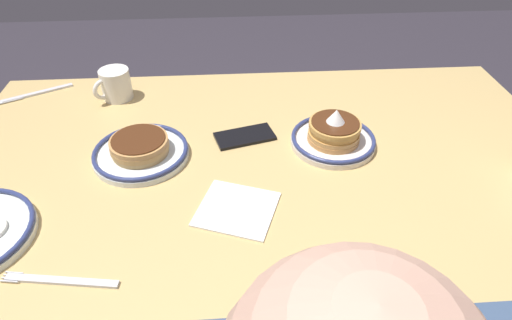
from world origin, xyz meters
TOP-DOWN VIEW (x-y plane):
  - dining_table at (0.00, 0.00)m, footprint 1.47×0.87m
  - plate_near_main at (-0.17, -0.05)m, footprint 0.20×0.20m
  - plate_center_pancakes at (0.28, -0.03)m, footprint 0.22×0.22m
  - coffee_mug at (0.39, -0.31)m, footprint 0.10×0.09m
  - cell_phone at (0.04, -0.09)m, footprint 0.16×0.11m
  - paper_napkin at (0.07, 0.16)m, footprint 0.19×0.18m
  - fork_near at (0.38, 0.32)m, footprint 0.20×0.05m
  - butter_knife at (0.64, -0.34)m, footprint 0.21×0.12m

SIDE VIEW (x-z plane):
  - dining_table at x=0.00m, z-range 0.30..1.03m
  - paper_napkin at x=0.07m, z-range 0.74..0.74m
  - butter_knife at x=0.64m, z-range 0.74..0.74m
  - fork_near at x=0.38m, z-range 0.74..0.74m
  - cell_phone at x=0.04m, z-range 0.74..0.74m
  - plate_center_pancakes at x=0.28m, z-range 0.73..0.78m
  - plate_near_main at x=-0.17m, z-range 0.71..0.81m
  - coffee_mug at x=0.39m, z-range 0.74..0.82m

